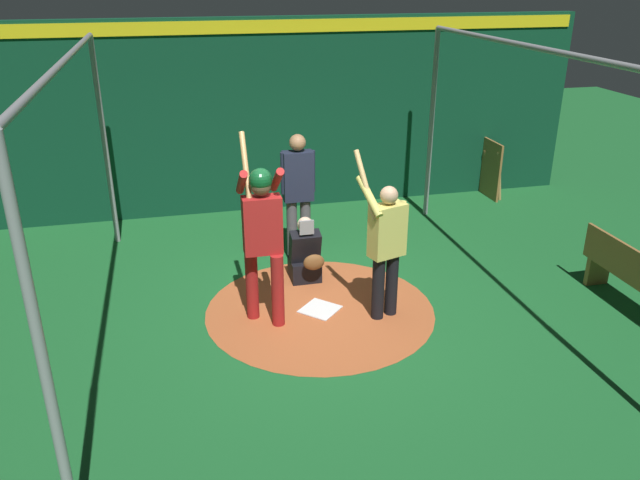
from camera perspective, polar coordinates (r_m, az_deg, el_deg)
name	(u,v)px	position (r m, az deg, el deg)	size (l,w,h in m)	color
ground_plane	(320,310)	(7.92, 0.00, -6.33)	(27.10, 27.10, 0.00)	#195B28
dirt_circle	(320,310)	(7.92, 0.00, -6.31)	(2.84, 2.84, 0.01)	#AD562D
home_plate	(320,309)	(7.91, 0.00, -6.26)	(0.42, 0.42, 0.01)	white
batter	(262,230)	(7.22, -5.25, 0.90)	(0.68, 0.49, 2.23)	maroon
catcher	(305,256)	(8.50, -1.33, -1.45)	(0.58, 0.40, 0.92)	black
umpire	(298,190)	(8.95, -1.98, 4.55)	(0.23, 0.49, 1.84)	#4C4C51
visitor	(386,243)	(7.42, 5.98, -0.27)	(0.54, 0.58, 2.03)	black
back_wall	(267,116)	(10.93, -4.82, 11.09)	(0.23, 11.10, 3.22)	#0C3D26
cage_frame	(320,138)	(7.10, 0.00, 9.14)	(5.80, 5.21, 3.11)	gray
bat_rack	(487,168)	(12.27, 14.81, 6.29)	(1.06, 0.22, 1.05)	olive
bench	(634,278)	(8.62, 26.46, -3.07)	(1.69, 0.36, 0.85)	olive
baseball_0	(307,273)	(8.75, -1.16, -2.97)	(0.07, 0.07, 0.07)	white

